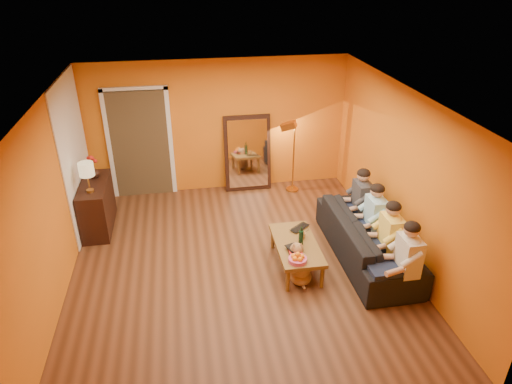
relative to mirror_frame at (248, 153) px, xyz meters
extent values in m
cube|color=brown|center=(-0.55, -2.63, -0.76)|extent=(5.00, 5.50, 0.00)
cube|color=white|center=(-0.55, -2.63, 1.84)|extent=(5.00, 5.50, 0.00)
cube|color=#BF6516|center=(-0.55, 0.12, 0.54)|extent=(5.00, 0.00, 2.60)
cube|color=#BF6516|center=(-3.05, -2.63, 0.54)|extent=(0.00, 5.50, 2.60)
cube|color=#BF6516|center=(1.95, -2.63, 0.54)|extent=(0.00, 5.50, 2.60)
cube|color=white|center=(-3.04, -0.88, 0.54)|extent=(0.02, 1.90, 2.58)
cube|color=#3F2D19|center=(-2.05, 0.20, 0.29)|extent=(1.06, 0.30, 2.10)
cube|color=white|center=(-2.62, 0.08, 0.29)|extent=(0.08, 0.06, 2.20)
cube|color=white|center=(-1.48, 0.08, 0.29)|extent=(0.08, 0.06, 2.20)
cube|color=white|center=(-2.05, 0.08, 1.36)|extent=(1.22, 0.06, 0.08)
cube|color=black|center=(0.00, 0.00, 0.00)|extent=(0.92, 0.27, 1.51)
cube|color=white|center=(0.00, -0.04, 0.00)|extent=(0.78, 0.21, 1.35)
cube|color=black|center=(-2.79, -1.08, -0.34)|extent=(0.44, 1.18, 0.85)
imported|color=black|center=(1.45, -2.72, -0.41)|extent=(2.37, 0.93, 0.69)
cylinder|color=black|center=(0.35, -2.82, -0.18)|extent=(0.07, 0.07, 0.31)
imported|color=#B27F3F|center=(0.42, -2.65, -0.29)|extent=(0.13, 0.13, 0.10)
imported|color=black|center=(0.48, -2.42, -0.33)|extent=(0.42, 0.39, 0.03)
imported|color=black|center=(0.12, -2.97, -0.33)|extent=(0.20, 0.27, 0.02)
imported|color=red|center=(0.13, -2.96, -0.31)|extent=(0.21, 0.27, 0.02)
imported|color=black|center=(0.12, -2.98, -0.29)|extent=(0.22, 0.25, 0.02)
imported|color=black|center=(-2.79, -0.83, 0.19)|extent=(0.19, 0.19, 0.20)
camera|label=1|loc=(-1.27, -8.28, 3.49)|focal=32.00mm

